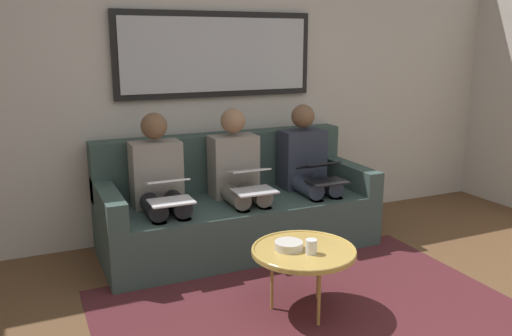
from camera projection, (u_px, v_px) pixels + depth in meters
The scene contains 13 objects.
wall_rear at pixel (213, 84), 4.53m from camera, with size 6.00×0.12×2.60m, color beige.
area_rug at pixel (312, 312), 3.29m from camera, with size 2.60×1.80×0.01m, color #4C1E23.
couch at pixel (235, 209), 4.34m from camera, with size 2.20×0.90×0.90m.
framed_mirror at pixel (217, 55), 4.39m from camera, with size 1.73×0.05×0.71m.
coffee_table at pixel (304, 251), 3.22m from camera, with size 0.65×0.65×0.43m.
cup at pixel (311, 247), 3.15m from camera, with size 0.07×0.07×0.09m, color silver.
bowl at pixel (289, 245), 3.22m from camera, with size 0.17×0.17×0.05m, color beige.
person_left at pixel (308, 168), 4.46m from camera, with size 0.38×0.58×1.14m.
laptop_black at pixel (322, 173), 4.25m from camera, with size 0.31×0.35×0.15m.
person_middle at pixel (238, 176), 4.21m from camera, with size 0.38×0.58×1.14m.
laptop_silver at pixel (250, 180), 3.99m from camera, with size 0.31×0.38×0.16m.
person_right at pixel (160, 184), 3.95m from camera, with size 0.38×0.58×1.14m.
laptop_white at pixel (168, 190), 3.73m from camera, with size 0.31×0.35×0.15m.
Camera 1 is at (1.54, 1.73, 1.66)m, focal length 36.80 mm.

